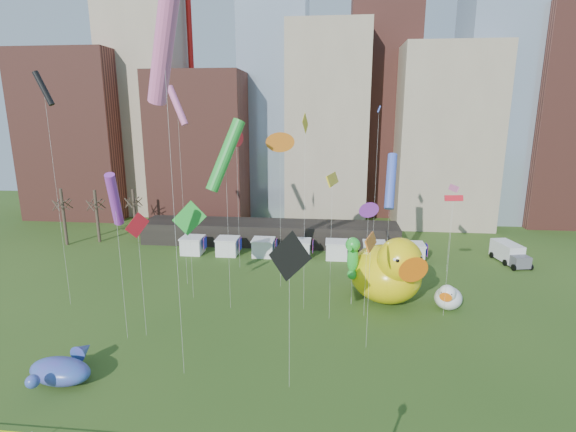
# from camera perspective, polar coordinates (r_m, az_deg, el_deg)

# --- Properties ---
(skyline) EXTENTS (101.00, 23.00, 68.00)m
(skyline) POSITION_cam_1_polar(r_m,az_deg,el_deg) (81.25, 3.97, 14.99)
(skyline) COLOR brown
(skyline) RESTS_ON ground
(pavilion) EXTENTS (38.00, 6.00, 3.20)m
(pavilion) POSITION_cam_1_polar(r_m,az_deg,el_deg) (65.20, -2.43, -2.23)
(pavilion) COLOR black
(pavilion) RESTS_ON ground
(vendor_tents) EXTENTS (33.24, 2.80, 2.40)m
(vendor_tents) POSITION_cam_1_polar(r_m,az_deg,el_deg) (59.09, 1.57, -4.39)
(vendor_tents) COLOR white
(vendor_tents) RESTS_ON ground
(bare_trees) EXTENTS (8.44, 6.44, 8.50)m
(bare_trees) POSITION_cam_1_polar(r_m,az_deg,el_deg) (71.85, -23.75, 0.09)
(bare_trees) COLOR #382B21
(bare_trees) RESTS_ON ground
(big_duck) EXTENTS (9.76, 10.69, 7.45)m
(big_duck) POSITION_cam_1_polar(r_m,az_deg,el_deg) (45.83, 13.00, -7.04)
(big_duck) COLOR yellow
(big_duck) RESTS_ON ground
(small_duck) EXTENTS (3.69, 4.06, 2.83)m
(small_duck) POSITION_cam_1_polar(r_m,az_deg,el_deg) (46.69, 20.32, -9.98)
(small_duck) COLOR white
(small_duck) RESTS_ON ground
(seahorse_green) EXTENTS (1.86, 2.11, 7.16)m
(seahorse_green) POSITION_cam_1_polar(r_m,az_deg,el_deg) (43.93, 8.54, -5.10)
(seahorse_green) COLOR silver
(seahorse_green) RESTS_ON ground
(seahorse_purple) EXTENTS (1.59, 1.85, 5.90)m
(seahorse_purple) POSITION_cam_1_polar(r_m,az_deg,el_deg) (46.70, 13.11, -5.59)
(seahorse_purple) COLOR silver
(seahorse_purple) RESTS_ON ground
(whale_inflatable) EXTENTS (5.09, 6.20, 2.12)m
(whale_inflatable) POSITION_cam_1_polar(r_m,az_deg,el_deg) (37.33, -27.64, -17.45)
(whale_inflatable) COLOR #523EA9
(whale_inflatable) RESTS_ON ground
(box_truck) EXTENTS (3.40, 6.32, 2.55)m
(box_truck) POSITION_cam_1_polar(r_m,az_deg,el_deg) (63.80, 27.10, -4.36)
(box_truck) COLOR silver
(box_truck) RESTS_ON ground
(kite_0) EXTENTS (1.39, 1.74, 11.18)m
(kite_0) POSITION_cam_1_polar(r_m,az_deg,el_deg) (38.17, -19.21, -1.41)
(kite_0) COLOR silver
(kite_0) RESTS_ON ground
(kite_1) EXTENTS (2.55, 1.53, 22.01)m
(kite_1) POSITION_cam_1_polar(r_m,az_deg,el_deg) (48.12, -14.38, 13.87)
(kite_1) COLOR silver
(kite_1) RESTS_ON ground
(kite_2) EXTENTS (1.89, 0.72, 22.93)m
(kite_2) POSITION_cam_1_polar(r_m,az_deg,el_deg) (46.88, -29.50, 14.34)
(kite_2) COLOR silver
(kite_2) RESTS_ON ground
(kite_3) EXTENTS (3.98, 3.19, 18.74)m
(kite_3) POSITION_cam_1_polar(r_m,az_deg,el_deg) (40.93, -8.24, 7.89)
(kite_3) COLOR silver
(kite_3) RESTS_ON ground
(kite_4) EXTENTS (0.44, 1.90, 19.23)m
(kite_4) POSITION_cam_1_polar(r_m,az_deg,el_deg) (40.13, 2.28, 11.09)
(kite_4) COLOR silver
(kite_4) RESTS_ON ground
(kite_5) EXTENTS (1.69, 3.87, 14.69)m
(kite_5) POSITION_cam_1_polar(r_m,az_deg,el_deg) (51.39, 13.38, 4.48)
(kite_5) COLOR silver
(kite_5) RESTS_ON ground
(kite_6) EXTENTS (2.05, 0.89, 17.21)m
(kite_6) POSITION_cam_1_polar(r_m,az_deg,el_deg) (46.07, -1.07, 9.65)
(kite_6) COLOR silver
(kite_6) RESTS_ON ground
(kite_7) EXTENTS (1.55, 2.86, 14.67)m
(kite_7) POSITION_cam_1_polar(r_m,az_deg,el_deg) (37.76, -21.88, 2.00)
(kite_7) COLOR silver
(kite_7) RESTS_ON ground
(kite_8) EXTENTS (1.73, 0.55, 11.91)m
(kite_8) POSITION_cam_1_polar(r_m,az_deg,el_deg) (42.15, 20.99, 2.00)
(kite_8) COLOR silver
(kite_8) RESTS_ON ground
(kite_9) EXTENTS (3.93, 3.84, 26.90)m
(kite_9) POSITION_cam_1_polar(r_m,az_deg,el_deg) (30.37, -16.07, 20.67)
(kite_9) COLOR silver
(kite_9) RESTS_ON ground
(kite_10) EXTENTS (3.11, 2.05, 11.71)m
(kite_10) POSITION_cam_1_polar(r_m,az_deg,el_deg) (28.97, 0.17, -5.48)
(kite_10) COLOR silver
(kite_10) RESTS_ON ground
(kite_11) EXTENTS (3.72, 0.20, 10.57)m
(kite_11) POSITION_cam_1_polar(r_m,az_deg,el_deg) (45.29, -12.88, -0.35)
(kite_11) COLOR silver
(kite_11) RESTS_ON ground
(kite_12) EXTENTS (1.16, 3.24, 13.95)m
(kite_12) POSITION_cam_1_polar(r_m,az_deg,el_deg) (38.58, 5.87, 4.73)
(kite_12) COLOR silver
(kite_12) RESTS_ON ground
(kite_13) EXTENTS (0.55, 2.12, 19.87)m
(kite_13) POSITION_cam_1_polar(r_m,az_deg,el_deg) (45.05, 11.88, 13.25)
(kite_13) COLOR silver
(kite_13) RESTS_ON ground
(kite_14) EXTENTS (1.25, 3.10, 9.72)m
(kite_14) POSITION_cam_1_polar(r_m,az_deg,el_deg) (34.90, 10.85, -3.41)
(kite_14) COLOR silver
(kite_14) RESTS_ON ground
(kite_15) EXTENTS (1.34, 0.84, 11.24)m
(kite_15) POSITION_cam_1_polar(r_m,az_deg,el_deg) (40.32, 10.54, 0.75)
(kite_15) COLOR silver
(kite_15) RESTS_ON ground
(kite_16) EXTENTS (0.84, 2.02, 17.24)m
(kite_16) POSITION_cam_1_polar(r_m,az_deg,el_deg) (52.73, -6.82, 10.09)
(kite_16) COLOR silver
(kite_16) RESTS_ON ground
(kite_17) EXTENTS (0.70, 2.33, 10.88)m
(kite_17) POSITION_cam_1_polar(r_m,az_deg,el_deg) (54.74, 20.98, 3.36)
(kite_17) COLOR silver
(kite_17) RESTS_ON ground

